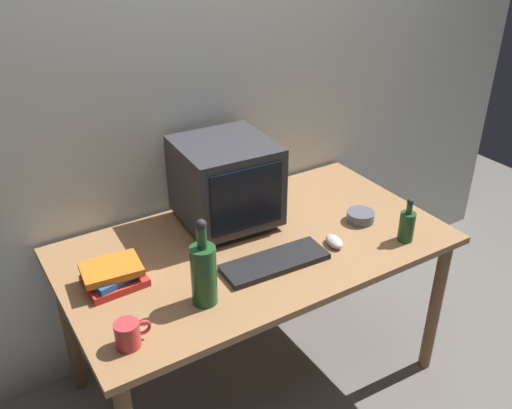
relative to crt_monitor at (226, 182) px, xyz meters
name	(u,v)px	position (x,y,z in m)	size (l,w,h in m)	color
ground_plane	(256,374)	(0.02, -0.21, -0.93)	(6.00, 6.00, 0.00)	slate
back_wall	(195,90)	(0.02, 0.28, 0.32)	(4.00, 0.08, 2.50)	beige
desk	(256,259)	(0.02, -0.21, -0.27)	(1.57, 0.87, 0.74)	#9E7047
crt_monitor	(226,182)	(0.00, 0.00, 0.00)	(0.40, 0.41, 0.37)	#333338
keyboard	(275,262)	(0.00, -0.38, -0.18)	(0.42, 0.15, 0.02)	black
computer_mouse	(334,241)	(0.28, -0.39, -0.17)	(0.06, 0.10, 0.04)	beige
bottle_tall	(204,272)	(-0.33, -0.44, -0.07)	(0.09, 0.09, 0.33)	#1E4C23
bottle_short	(407,225)	(0.55, -0.52, -0.12)	(0.06, 0.06, 0.19)	#1E4C23
book_stack	(113,275)	(-0.57, -0.17, -0.15)	(0.23, 0.19, 0.08)	red
mug	(128,334)	(-0.63, -0.50, -0.15)	(0.12, 0.08, 0.09)	#CC383D
cd_spindle	(360,216)	(0.50, -0.30, -0.17)	(0.12, 0.12, 0.04)	#595B66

